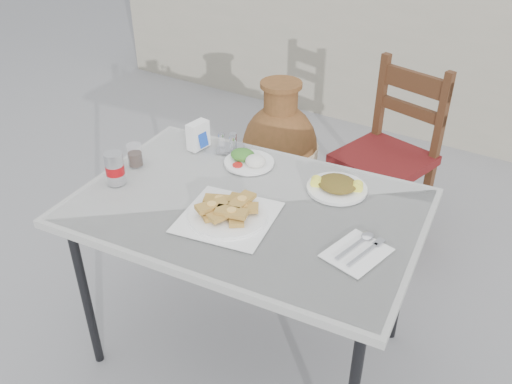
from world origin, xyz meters
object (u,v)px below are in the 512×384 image
Objects in this scene: cafe_table at (247,215)px; salad_rice_plate at (249,159)px; pide_plate at (228,211)px; chair at (389,154)px; salad_chopped_plate at (337,186)px; napkin_holder at (198,135)px; condiment_caddy at (230,145)px; terracotta_urn at (279,151)px; soda_can at (115,168)px; cola_glass at (135,156)px.

salad_rice_plate is at bearing 122.21° from cafe_table.
pide_plate is 1.28m from chair.
napkin_holder is (-0.65, -0.01, 0.04)m from salad_chopped_plate.
napkin_holder is 0.84× the size of condiment_caddy.
terracotta_urn is at bearing 100.17° from napkin_holder.
salad_chopped_plate is at bearing -4.78° from condiment_caddy.
salad_rice_plate is (-0.15, 0.36, -0.01)m from pide_plate.
terracotta_urn is (-0.63, -0.06, -0.13)m from chair.
napkin_holder reaches higher than cafe_table.
salad_rice_plate is at bearing 48.98° from soda_can.
napkin_holder reaches higher than salad_chopped_plate.
pide_plate is 1.79× the size of salad_rice_plate.
salad_chopped_plate is 0.85m from soda_can.
chair reaches higher than cafe_table.
chair is at bearing 70.38° from salad_rice_plate.
terracotta_urn is at bearing 114.12° from cafe_table.
condiment_caddy is at bearing 50.90° from cola_glass.
napkin_holder is at bearing -85.75° from terracotta_urn.
pide_plate is at bearing -83.17° from chair.
salad_chopped_plate is at bearing 18.95° from cola_glass.
condiment_caddy reaches higher than pide_plate.
cafe_table is 5.82× the size of salad_chopped_plate.
salad_chopped_plate is at bearing 6.71° from napkin_holder.
pide_plate is 2.87× the size of soda_can.
soda_can reaches higher than cafe_table.
salad_rice_plate is at bearing 5.73° from napkin_holder.
cola_glass is 0.77× the size of napkin_holder.
salad_rice_plate is 1.75× the size of napkin_holder.
pide_plate is 4.06× the size of cola_glass.
napkin_holder is at bearing -108.88° from chair.
salad_chopped_plate is 1.64× the size of condiment_caddy.
pide_plate is 0.39m from salad_rice_plate.
chair is 1.23× the size of terracotta_urn.
condiment_caddy is (-0.29, 0.30, 0.08)m from cafe_table.
soda_can is (-0.35, -0.40, 0.05)m from salad_rice_plate.
salad_chopped_plate is 0.53m from condiment_caddy.
salad_chopped_plate is 1.79× the size of soda_can.
chair reaches higher than napkin_holder.
pide_plate is at bearing -93.82° from cafe_table.
salad_rice_plate is at bearing -68.59° from terracotta_urn.
pide_plate is 0.50m from soda_can.
condiment_caddy is at bearing -76.11° from terracotta_urn.
condiment_caddy is (0.13, 0.05, -0.03)m from napkin_holder.
salad_rice_plate is 1.47× the size of condiment_caddy.
cafe_table is at bearing -65.88° from terracotta_urn.
napkin_holder reaches higher than pide_plate.
salad_rice_plate is 0.46m from cola_glass.
salad_chopped_plate is 1.16m from terracotta_urn.
napkin_holder reaches higher than terracotta_urn.
soda_can reaches higher than salad_rice_plate.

